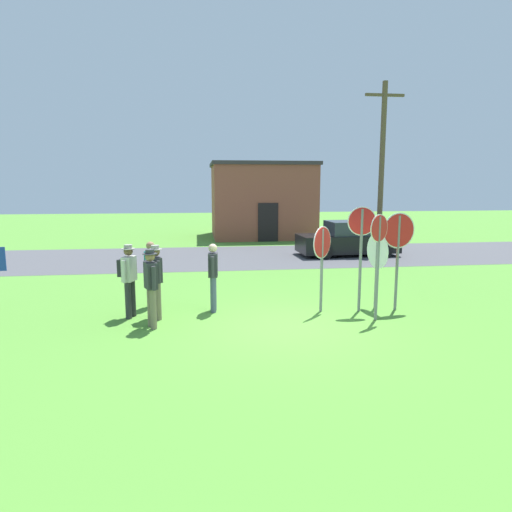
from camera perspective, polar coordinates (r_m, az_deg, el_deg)
name	(u,v)px	position (r m, az deg, el deg)	size (l,w,h in m)	color
ground_plane	(287,327)	(10.15, 3.88, -8.88)	(80.00, 80.00, 0.00)	#518E33
street_asphalt	(243,256)	(19.62, -1.67, -0.06)	(60.00, 6.40, 0.01)	#4C4C51
building_background	(261,200)	(27.08, 0.69, 7.10)	(5.95, 5.35, 4.34)	brown
utility_pole	(382,164)	(21.80, 15.59, 11.07)	(1.80, 0.24, 7.64)	brown
parked_car_on_street	(349,240)	(20.35, 11.61, 2.03)	(4.38, 2.18, 1.51)	black
stop_sign_rear_right	(322,254)	(11.10, 8.34, 0.30)	(0.58, 0.55, 2.12)	slate
stop_sign_rear_left	(378,250)	(10.63, 15.18, 0.70)	(0.54, 0.35, 2.46)	slate
stop_sign_leaning_right	(377,258)	(11.67, 15.05, -0.20)	(0.21, 0.87, 1.93)	slate
stop_sign_tallest	(398,243)	(11.63, 17.51, 1.59)	(0.87, 0.16, 2.44)	slate
stop_sign_low_front	(361,241)	(11.25, 13.14, 1.82)	(0.70, 0.08, 2.59)	slate
person_with_sunhat	(129,276)	(10.98, -15.79, -2.39)	(0.43, 0.54, 1.74)	#2D2D33
person_near_signs	(151,284)	(10.08, -13.12, -3.44)	(0.33, 0.54, 1.74)	#7A6B56
person_in_teal	(213,274)	(11.14, -5.43, -2.22)	(0.25, 0.57, 1.69)	#4C5670
person_in_blue	(155,276)	(10.72, -12.60, -2.53)	(0.43, 0.54, 1.74)	#7A6B56
person_on_left	(151,270)	(11.81, -13.09, -1.77)	(0.30, 0.55, 1.69)	#7A6B56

